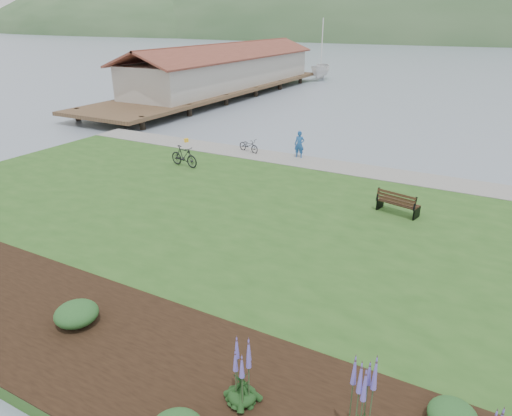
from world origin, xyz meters
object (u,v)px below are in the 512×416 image
Objects in this scene: sailboat at (320,80)px; park_bench at (397,203)px; person at (299,142)px; bicycle_a at (249,145)px.

park_bench is at bearing -74.13° from sailboat.
sailboat reaches higher than person.
park_bench is at bearing -101.40° from bicycle_a.
person is at bearing -68.08° from bicycle_a.
park_bench is 0.07× the size of sailboat.
park_bench is 8.85m from person.
park_bench is 47.23m from sailboat.
park_bench reaches higher than bicycle_a.
park_bench is 0.97× the size of person.
sailboat is (-13.11, 37.20, -1.32)m from person.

